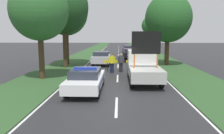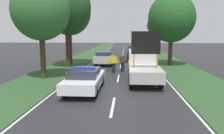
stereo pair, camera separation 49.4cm
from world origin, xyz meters
name	(u,v)px [view 1 (the left image)]	position (x,y,z in m)	size (l,w,h in m)	color
ground_plane	(117,88)	(0.00, 0.00, 0.00)	(160.00, 160.00, 0.00)	#28282B
lane_markings	(118,59)	(0.00, 16.62, 0.00)	(7.18, 69.48, 0.01)	silver
grass_verge_left	(82,56)	(-5.64, 20.00, 0.01)	(4.01, 120.00, 0.03)	#2D5128
grass_verge_right	(156,57)	(5.64, 20.00, 0.01)	(4.01, 120.00, 0.03)	#2D5128
police_car	(86,79)	(-1.82, -0.64, 0.70)	(1.87, 4.85, 1.43)	white
work_truck	(143,66)	(1.82, 2.34, 1.09)	(2.05, 5.36, 3.49)	white
road_barrier	(121,62)	(0.24, 6.47, 0.83)	(3.00, 0.08, 1.01)	black
police_officer	(112,61)	(-0.51, 5.65, 1.01)	(0.61, 0.39, 1.70)	#191E38
pedestrian_civilian	(121,61)	(0.28, 6.10, 0.97)	(0.59, 0.38, 1.65)	#232326
traffic_cone_near_police	(101,72)	(-1.36, 4.28, 0.27)	(0.39, 0.39, 0.54)	black
traffic_cone_centre_front	(141,67)	(2.18, 7.50, 0.26)	(0.38, 0.38, 0.54)	black
queued_car_sedan_silver	(101,58)	(-1.83, 10.61, 0.78)	(1.85, 4.03, 1.49)	#B2B2B7
queued_car_sedan_black	(131,53)	(1.68, 16.60, 0.77)	(1.94, 4.08, 1.43)	black
queued_car_wagon_maroon	(130,50)	(1.78, 22.22, 0.80)	(1.85, 4.02, 1.53)	maroon
queued_car_hatch_blue	(128,49)	(1.65, 27.46, 0.77)	(1.77, 3.99, 1.45)	navy
roadside_tree_near_left	(150,26)	(6.44, 32.69, 5.17)	(3.46, 3.46, 7.03)	#42301E
roadside_tree_near_right	(66,13)	(-5.66, 10.89, 5.64)	(4.69, 4.69, 8.12)	#42301E
roadside_tree_mid_left	(39,10)	(-5.65, 2.83, 5.02)	(4.19, 4.19, 7.24)	#42301E
roadside_tree_mid_right	(64,8)	(-5.30, 8.61, 5.91)	(4.78, 4.78, 8.45)	#42301E
roadside_tree_far_left	(168,18)	(5.28, 10.60, 5.02)	(4.88, 4.88, 7.60)	#42301E
utility_pole	(166,31)	(5.59, 12.88, 3.67)	(1.20, 0.20, 7.11)	#473828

